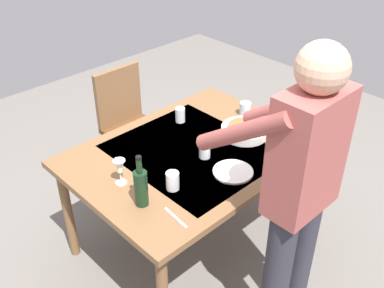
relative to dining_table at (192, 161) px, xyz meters
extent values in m
plane|color=#66605B|center=(0.00, 0.00, -0.68)|extent=(6.00, 6.00, 0.00)
cube|color=brown|center=(0.00, 0.00, 0.05)|extent=(1.43, 1.07, 0.04)
cube|color=#B2B7C1|center=(0.00, 0.00, 0.07)|extent=(0.79, 0.91, 0.00)
cylinder|color=brown|center=(-0.65, -0.46, -0.33)|extent=(0.06, 0.06, 0.72)
cylinder|color=brown|center=(0.65, -0.46, -0.33)|extent=(0.06, 0.06, 0.72)
cylinder|color=brown|center=(-0.65, 0.46, -0.33)|extent=(0.06, 0.06, 0.72)
cube|color=#523019|center=(-0.18, -0.83, -0.23)|extent=(0.40, 0.40, 0.04)
cube|color=brown|center=(-0.18, -1.01, 0.01)|extent=(0.40, 0.04, 0.45)
cylinder|color=brown|center=(-0.35, -1.00, -0.46)|extent=(0.04, 0.04, 0.43)
cylinder|color=brown|center=(-0.01, -1.00, -0.46)|extent=(0.04, 0.04, 0.43)
cylinder|color=brown|center=(-0.35, -0.66, -0.46)|extent=(0.04, 0.04, 0.43)
cylinder|color=brown|center=(-0.01, -0.66, -0.46)|extent=(0.04, 0.04, 0.43)
cylinder|color=#2D2D38|center=(0.18, 0.81, -0.24)|extent=(0.14, 0.14, 0.88)
cylinder|color=#2D2D38|center=(-0.02, 0.81, -0.24)|extent=(0.14, 0.14, 0.88)
cube|color=#9E4C47|center=(0.08, 0.81, 0.50)|extent=(0.36, 0.20, 0.60)
sphere|color=tan|center=(0.08, 0.81, 0.89)|extent=(0.22, 0.22, 0.22)
cylinder|color=#9E4C47|center=(0.25, 0.58, 0.57)|extent=(0.08, 0.52, 0.40)
cylinder|color=#9E4C47|center=(-0.09, 0.58, 0.57)|extent=(0.08, 0.52, 0.40)
cylinder|color=black|center=(0.52, 0.17, 0.17)|extent=(0.07, 0.07, 0.20)
cylinder|color=black|center=(0.52, 0.17, 0.31)|extent=(0.03, 0.03, 0.08)
cylinder|color=black|center=(0.52, 0.17, 0.36)|extent=(0.03, 0.03, 0.02)
cylinder|color=white|center=(0.50, -0.04, 0.07)|extent=(0.06, 0.06, 0.01)
cylinder|color=white|center=(0.50, -0.04, 0.11)|extent=(0.01, 0.01, 0.07)
cone|color=white|center=(0.50, -0.04, 0.19)|extent=(0.07, 0.07, 0.07)
cylinder|color=beige|center=(0.50, -0.04, 0.16)|extent=(0.03, 0.03, 0.03)
cylinder|color=silver|center=(-0.57, -0.07, 0.12)|extent=(0.08, 0.08, 0.09)
cylinder|color=silver|center=(-0.19, -0.31, 0.12)|extent=(0.07, 0.07, 0.10)
cylinder|color=silver|center=(-0.01, 0.10, 0.12)|extent=(0.07, 0.07, 0.11)
cylinder|color=silver|center=(0.33, 0.19, 0.12)|extent=(0.07, 0.07, 0.10)
cylinder|color=white|center=(-0.37, 0.10, 0.10)|extent=(0.30, 0.30, 0.05)
cylinder|color=#C6562D|center=(-0.37, 0.10, 0.12)|extent=(0.22, 0.22, 0.03)
cylinder|color=white|center=(-0.02, 0.32, 0.08)|extent=(0.23, 0.23, 0.01)
cube|color=silver|center=(0.47, 0.37, 0.07)|extent=(0.03, 0.18, 0.00)
camera|label=1|loc=(1.56, 1.63, 1.60)|focal=42.01mm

